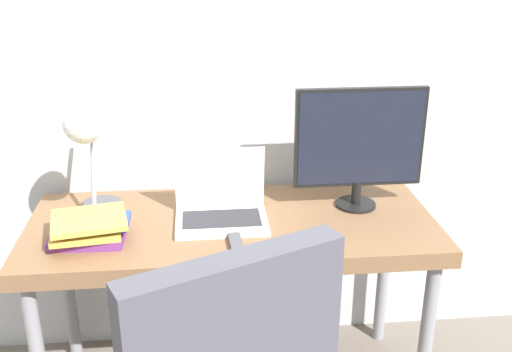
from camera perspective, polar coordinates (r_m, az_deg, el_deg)
The scene contains 7 objects.
wall_back at distance 2.34m, azimuth -3.08°, elevation 12.31°, with size 8.00×0.05×2.60m.
desk at distance 2.18m, azimuth -2.25°, elevation -5.92°, with size 1.45×0.62×0.74m.
laptop at distance 2.14m, azimuth -3.36°, elevation -2.88°, with size 0.32×0.24×0.25m.
monitor at distance 2.20m, azimuth 9.83°, elevation 3.15°, with size 0.48×0.15×0.45m.
desk_lamp at distance 2.08m, azimuth -15.86°, elevation 3.68°, with size 0.15×0.31×0.45m.
book_stack at distance 2.07m, azimuth -15.65°, elevation -4.83°, with size 0.27×0.24×0.09m.
tv_remote at distance 1.97m, azimuth -1.79°, elevation -6.53°, with size 0.05×0.14×0.02m.
Camera 1 is at (-0.11, -1.62, 1.69)m, focal length 42.00 mm.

